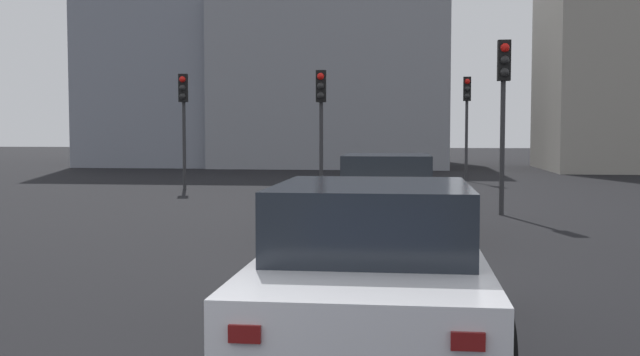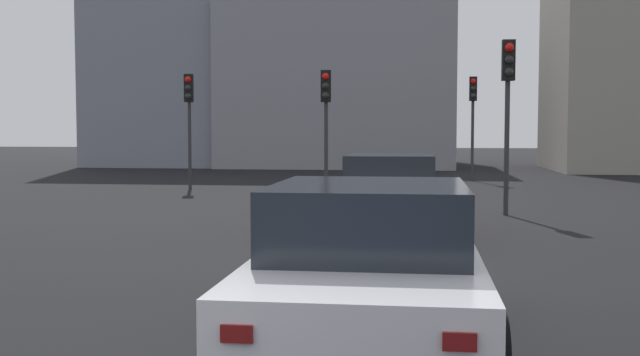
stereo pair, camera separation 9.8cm
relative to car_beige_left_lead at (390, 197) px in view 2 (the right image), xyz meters
name	(u,v)px [view 2 (the right image)]	position (x,y,z in m)	size (l,w,h in m)	color
car_beige_left_lead	(390,197)	(0.00, 0.00, 0.00)	(4.31, 2.01, 1.48)	tan
car_white_left_second	(371,266)	(-7.00, -0.10, -0.01)	(4.56, 2.07, 1.45)	silver
traffic_light_near_left	(508,89)	(3.66, -2.47, 2.10)	(0.32, 0.29, 3.91)	#2D2D30
traffic_light_near_right	(189,106)	(10.11, 6.88, 1.97)	(0.32, 0.30, 3.72)	#2D2D30
traffic_light_far_left	(473,106)	(15.20, -2.50, 2.10)	(0.32, 0.28, 3.91)	#2D2D30
traffic_light_far_right	(326,106)	(7.75, 2.12, 1.89)	(0.32, 0.28, 3.61)	#2D2D30
building_facade_center	(343,89)	(28.32, 3.68, 3.50)	(11.57, 11.88, 8.44)	gray
building_facade_right	(215,56)	(30.84, 11.68, 5.67)	(15.63, 10.31, 12.77)	gray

